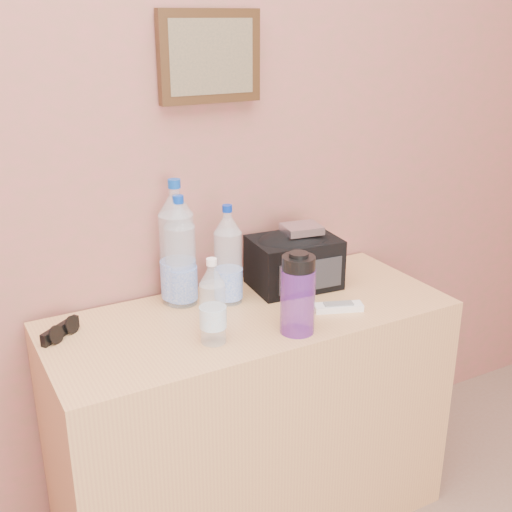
{
  "coord_description": "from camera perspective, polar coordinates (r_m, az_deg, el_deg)",
  "views": [
    {
      "loc": [
        -0.32,
        0.3,
        1.51
      ],
      "look_at": [
        0.45,
        1.71,
        0.9
      ],
      "focal_mm": 45.0,
      "sensor_mm": 36.0,
      "label": 1
    }
  ],
  "objects": [
    {
      "name": "pet_small",
      "position": [
        1.62,
        -3.87,
        -4.47
      ],
      "size": [
        0.07,
        0.07,
        0.23
      ],
      "rotation": [
        0.0,
        0.0,
        -0.26
      ],
      "color": "silver",
      "rests_on": "dresser"
    },
    {
      "name": "toiletry_bag",
      "position": [
        1.96,
        3.39,
        -0.28
      ],
      "size": [
        0.27,
        0.21,
        0.18
      ],
      "primitive_type": null,
      "rotation": [
        0.0,
        0.0,
        -0.09
      ],
      "color": "black",
      "rests_on": "dresser"
    },
    {
      "name": "sunglasses",
      "position": [
        1.75,
        -17.01,
        -6.38
      ],
      "size": [
        0.13,
        0.12,
        0.03
      ],
      "primitive_type": null,
      "rotation": [
        0.0,
        0.0,
        0.64
      ],
      "color": "black",
      "rests_on": "dresser"
    },
    {
      "name": "ac_remote",
      "position": [
        1.84,
        7.33,
        -4.54
      ],
      "size": [
        0.14,
        0.09,
        0.02
      ],
      "primitive_type": "cube",
      "rotation": [
        0.0,
        0.0,
        -0.36
      ],
      "color": "silver",
      "rests_on": "dresser"
    },
    {
      "name": "foil_packet",
      "position": [
        1.93,
        4.09,
        2.42
      ],
      "size": [
        0.12,
        0.11,
        0.02
      ],
      "primitive_type": "cube",
      "rotation": [
        0.0,
        0.0,
        -0.14
      ],
      "color": "silver",
      "rests_on": "toiletry_bag"
    },
    {
      "name": "pet_large_a",
      "position": [
        1.84,
        -7.02,
        0.6
      ],
      "size": [
        0.1,
        0.1,
        0.37
      ],
      "rotation": [
        0.0,
        0.0,
        -0.13
      ],
      "color": "#A7C9D7",
      "rests_on": "dresser"
    },
    {
      "name": "pet_large_b",
      "position": [
        1.83,
        -6.72,
        -0.09
      ],
      "size": [
        0.09,
        0.09,
        0.32
      ],
      "rotation": [
        0.0,
        0.0,
        -0.36
      ],
      "color": "silver",
      "rests_on": "dresser"
    },
    {
      "name": "picture_frame",
      "position": [
        1.85,
        -4.12,
        17.26
      ],
      "size": [
        0.3,
        0.03,
        0.25
      ],
      "primitive_type": null,
      "color": "#382311",
      "rests_on": "room_shell"
    },
    {
      "name": "pet_large_c",
      "position": [
        1.84,
        -2.5,
        -0.35
      ],
      "size": [
        0.08,
        0.08,
        0.29
      ],
      "rotation": [
        0.0,
        0.0,
        -0.39
      ],
      "color": "white",
      "rests_on": "dresser"
    },
    {
      "name": "nalgene_bottle",
      "position": [
        1.67,
        3.74,
        -3.36
      ],
      "size": [
        0.09,
        0.09,
        0.22
      ],
      "rotation": [
        0.0,
        0.0,
        0.29
      ],
      "color": "#612692",
      "rests_on": "dresser"
    },
    {
      "name": "dresser",
      "position": [
        2.0,
        -0.43,
        -14.37
      ],
      "size": [
        1.15,
        0.48,
        0.72
      ],
      "primitive_type": "cube",
      "color": "#A37B59",
      "rests_on": "ground"
    }
  ]
}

